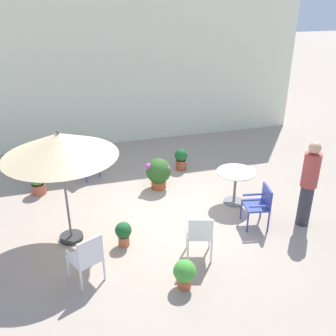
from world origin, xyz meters
name	(u,v)px	position (x,y,z in m)	size (l,w,h in m)	color
ground_plane	(170,212)	(0.00, 0.00, 0.00)	(60.00, 60.00, 0.00)	tan
villa_facade	(127,61)	(0.00, 4.46, 2.42)	(10.72, 0.30, 4.84)	#E7E9C8
patio_umbrella_0	(59,146)	(-2.08, -0.41, 1.93)	(1.99, 1.99, 2.21)	#2D2D2D
cafe_table_0	(235,181)	(1.49, 0.00, 0.54)	(0.84, 0.84, 0.76)	white
patio_chair_0	(84,160)	(-1.58, 2.13, 0.50)	(0.61, 0.62, 0.86)	#31459A
patio_chair_1	(87,256)	(-1.86, -1.67, 0.51)	(0.61, 0.62, 0.90)	silver
patio_chair_2	(200,233)	(0.07, -1.60, 0.53)	(0.56, 0.56, 0.88)	white
patio_chair_3	(260,203)	(1.57, -0.95, 0.51)	(0.54, 0.57, 0.85)	#364292
potted_plant_0	(35,166)	(-2.78, 2.47, 0.32)	(0.45, 0.45, 0.59)	#994436
potted_plant_2	(159,172)	(0.05, 1.12, 0.42)	(0.62, 0.59, 0.75)	#AF512C
potted_plant_3	(181,158)	(0.87, 1.94, 0.32)	(0.34, 0.34, 0.58)	brown
potted_plant_4	(38,182)	(-2.70, 1.63, 0.31)	(0.37, 0.37, 0.58)	#B6583E
potted_plant_5	(123,233)	(-1.15, -0.87, 0.28)	(0.31, 0.31, 0.48)	#B56140
potted_plant_6	(185,273)	(-0.41, -2.23, 0.28)	(0.37, 0.37, 0.50)	#B25534
standing_person	(309,183)	(2.46, -1.16, 0.93)	(0.43, 0.43, 1.78)	#33333D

